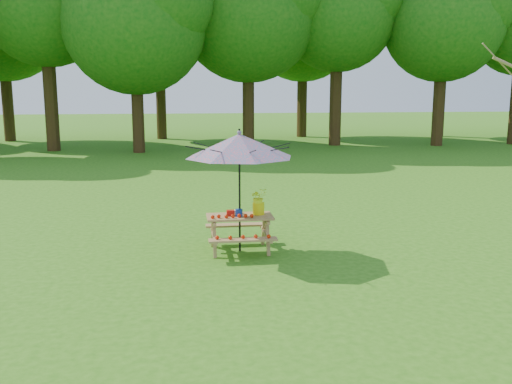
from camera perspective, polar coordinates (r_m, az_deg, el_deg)
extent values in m
plane|color=#2E6D14|center=(7.76, 17.31, -12.61)|extent=(120.00, 120.00, 0.00)
cube|color=#A08048|center=(10.41, -1.64, -2.48)|extent=(1.20, 0.62, 0.04)
cube|color=#A08048|center=(9.95, -1.30, -4.81)|extent=(1.20, 0.22, 0.04)
cube|color=#A08048|center=(11.01, -1.93, -3.31)|extent=(1.20, 0.22, 0.04)
cylinder|color=black|center=(10.31, -1.65, 0.10)|extent=(0.04, 0.04, 2.25)
cone|color=teal|center=(10.20, -1.68, 4.66)|extent=(2.28, 2.28, 0.42)
sphere|color=teal|center=(10.18, -1.68, 5.96)|extent=(0.08, 0.08, 0.08)
cube|color=#B6160E|center=(10.40, -2.57, -2.10)|extent=(0.14, 0.12, 0.10)
cylinder|color=navy|center=(10.34, -1.71, -2.09)|extent=(0.13, 0.13, 0.13)
cube|color=#EEE7CF|center=(10.56, -1.84, -1.99)|extent=(0.13, 0.13, 0.07)
cylinder|color=yellow|center=(10.48, 0.25, -1.65)|extent=(0.22, 0.22, 0.22)
imported|color=#F6FF28|center=(10.44, 0.25, -0.51)|extent=(0.36, 0.33, 0.33)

